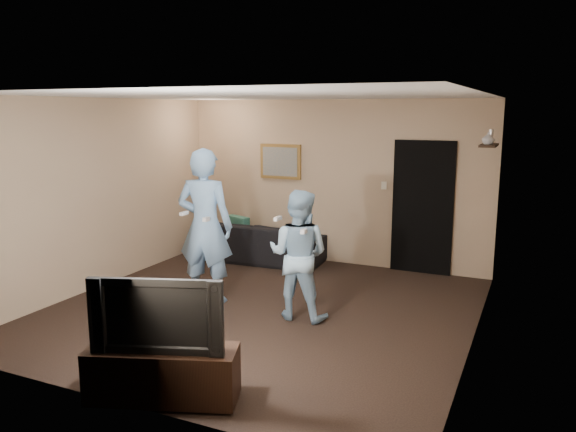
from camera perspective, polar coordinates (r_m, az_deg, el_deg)
The scene contains 19 objects.
ground at distance 7.06m, azimuth -2.73°, elevation -9.48°, with size 5.00×5.00×0.00m, color black.
ceiling at distance 6.63m, azimuth -2.93°, elevation 12.12°, with size 5.00×5.00×0.04m, color silver.
wall_back at distance 8.99m, azimuth 4.52°, elevation 3.43°, with size 5.00×0.04×2.60m, color tan.
wall_front at distance 4.69m, azimuth -17.00°, elevation -3.79°, with size 5.00×0.04×2.60m, color tan.
wall_left at distance 8.17m, azimuth -18.62°, elevation 2.16°, with size 0.04×5.00×2.60m, color tan.
wall_right at distance 6.02m, azimuth 18.85°, elevation -0.76°, with size 0.04×5.00×2.60m, color tan.
sofa at distance 9.23m, azimuth -3.06°, elevation -2.59°, with size 2.14×0.84×0.63m, color black.
throw_pillow at distance 9.36m, azimuth -5.09°, elevation -1.38°, with size 0.44×0.14×0.44m, color #1B5247.
painting_frame at distance 9.28m, azimuth -0.76°, elevation 5.56°, with size 0.72×0.05×0.57m, color olive.
painting_canvas at distance 9.26m, azimuth -0.83°, elevation 5.54°, with size 0.62×0.01×0.47m, color slate.
doorway at distance 8.62m, azimuth 13.50°, elevation 0.84°, with size 0.90×0.06×2.00m, color black.
light_switch at distance 8.72m, azimuth 9.72°, elevation 3.08°, with size 0.08×0.02×0.12m, color silver.
wall_shelf at distance 7.72m, azimuth 19.74°, elevation 6.78°, with size 0.20×0.60×0.03m, color black.
shelf_vase at distance 7.56m, azimuth 19.68°, elevation 7.44°, with size 0.15×0.15×0.16m, color #ADADB2.
shelf_figurine at distance 7.91m, azimuth 19.92°, elevation 7.62°, with size 0.06×0.06×0.18m, color white.
tv_console at distance 5.03m, azimuth -12.61°, elevation -15.35°, with size 1.27×0.41×0.45m, color black.
television at distance 4.81m, azimuth -12.88°, elevation -9.51°, with size 1.11×0.15×0.64m, color black.
wii_player_left at distance 7.17m, azimuth -8.42°, elevation -1.03°, with size 0.79×0.60×1.98m.
wii_player_right at distance 6.59m, azimuth 1.06°, elevation -3.95°, with size 0.77×0.62×1.54m.
Camera 1 is at (3.05, -5.88, 2.44)m, focal length 35.00 mm.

